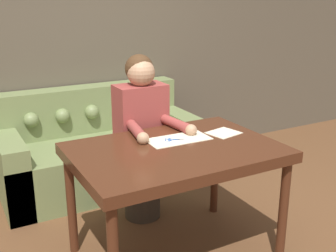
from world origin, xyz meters
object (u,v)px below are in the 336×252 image
dining_table (175,159)px  person (142,139)px  couch (99,151)px  scissors (176,140)px

dining_table → person: 0.58m
couch → person: person is taller
couch → person: bearing=-83.9°
person → scissors: bearing=-86.4°
dining_table → scissors: scissors is taller
couch → scissors: 1.32m
couch → person: size_ratio=1.38×
dining_table → person: size_ratio=1.00×
dining_table → scissors: 0.16m
dining_table → person: person is taller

